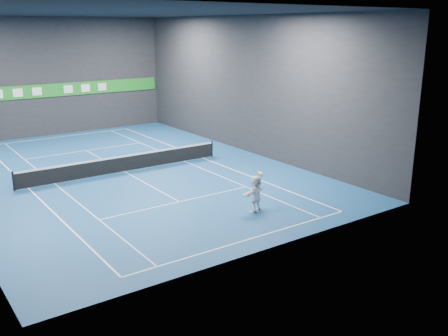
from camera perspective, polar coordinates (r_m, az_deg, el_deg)
ground at (r=30.00m, az=-11.27°, el=-0.43°), size 26.00×26.00×0.00m
ceiling at (r=28.85m, az=-12.27°, el=17.00°), size 26.00×26.00×0.00m
wall_back at (r=41.27m, az=-19.15°, el=9.78°), size 18.00×0.10×9.00m
wall_front at (r=18.07m, az=5.13°, el=3.80°), size 18.00×0.10×9.00m
wall_right at (r=33.65m, az=2.59°, el=9.44°), size 0.10×26.00×9.00m
baseline_near at (r=20.29m, az=2.78°, el=-8.16°), size 10.98×0.08×0.01m
baseline_far at (r=40.87m, az=-18.14°, el=3.42°), size 10.98×0.08×0.01m
sideline_doubles_left at (r=28.36m, az=-21.43°, el=-2.19°), size 0.08×23.78×0.01m
sideline_doubles_right at (r=32.49m, az=-2.42°, el=1.13°), size 0.08×23.78×0.01m
sideline_singles_left at (r=28.68m, az=-18.77°, el=-1.73°), size 0.06×23.78×0.01m
sideline_singles_right at (r=31.79m, az=-4.51°, el=0.77°), size 0.06×23.78×0.01m
service_line_near at (r=24.53m, az=-5.12°, el=-3.86°), size 8.23×0.06×0.01m
service_line_far at (r=35.77m, az=-15.48°, el=1.94°), size 8.23×0.06×0.01m
center_service_line at (r=30.00m, az=-11.27°, el=-0.42°), size 0.06×12.80×0.01m
player at (r=22.98m, az=3.62°, el=-2.93°), size 1.69×1.03×1.73m
tennis_ball at (r=22.48m, az=2.79°, el=1.48°), size 0.07×0.07×0.07m
tennis_net at (r=29.85m, az=-11.33°, el=0.57°), size 12.50×0.10×1.07m
sponsor_banner at (r=41.31m, az=-18.99°, el=8.40°), size 17.64×0.11×1.00m
tennis_racket at (r=22.92m, az=4.13°, el=-0.71°), size 0.43×0.39×0.72m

